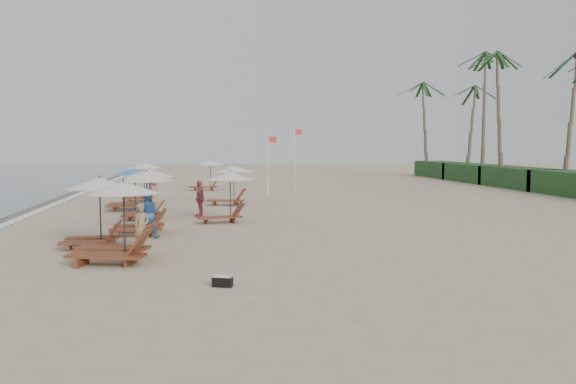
{
  "coord_description": "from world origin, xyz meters",
  "views": [
    {
      "loc": [
        -2.81,
        -20.46,
        3.46
      ],
      "look_at": [
        1.0,
        5.31,
        1.3
      ],
      "focal_mm": 36.29,
      "sensor_mm": 36.0,
      "label": 1
    }
  ],
  "objects": [
    {
      "name": "foam_line",
      "position": [
        -11.2,
        10.0,
        0.01
      ],
      "size": [
        0.5,
        140.0,
        0.02
      ],
      "primitive_type": "cube",
      "color": "white",
      "rests_on": "ground"
    },
    {
      "name": "duffel_bag",
      "position": [
        -2.35,
        -6.49,
        0.14
      ],
      "size": [
        0.53,
        0.38,
        0.27
      ],
      "color": "black",
      "rests_on": "ground"
    },
    {
      "name": "beachgoer_near",
      "position": [
        -4.8,
        -1.15,
        0.76
      ],
      "size": [
        0.66,
        0.62,
        1.52
      ],
      "primitive_type": "imported",
      "rotation": [
        0.0,
        0.0,
        0.65
      ],
      "color": "tan",
      "rests_on": "ground"
    },
    {
      "name": "inland_station_0",
      "position": [
        -1.79,
        5.17,
        1.4
      ],
      "size": [
        2.68,
        2.24,
        2.22
      ],
      "color": "brown",
      "rests_on": "ground"
    },
    {
      "name": "lounger_station_1",
      "position": [
        -6.4,
        -0.34,
        1.27
      ],
      "size": [
        2.51,
        2.34,
        2.32
      ],
      "color": "brown",
      "rests_on": "ground"
    },
    {
      "name": "ground",
      "position": [
        0.0,
        0.0,
        0.0
      ],
      "size": [
        160.0,
        160.0,
        0.0
      ],
      "primitive_type": "plane",
      "color": "tan",
      "rests_on": "ground"
    },
    {
      "name": "lounger_station_5",
      "position": [
        -6.45,
        15.29,
        1.23
      ],
      "size": [
        2.38,
        2.12,
        2.35
      ],
      "color": "brown",
      "rests_on": "ground"
    },
    {
      "name": "beachgoer_far_a",
      "position": [
        -2.93,
        7.43,
        0.86
      ],
      "size": [
        0.7,
        1.09,
        1.72
      ],
      "primitive_type": "imported",
      "rotation": [
        0.0,
        0.0,
        4.41
      ],
      "color": "#B0465A",
      "rests_on": "ground"
    },
    {
      "name": "lounger_station_3",
      "position": [
        -5.39,
        6.76,
        1.24
      ],
      "size": [
        2.43,
        2.23,
        2.3
      ],
      "color": "brown",
      "rests_on": "ground"
    },
    {
      "name": "inland_station_2",
      "position": [
        -2.45,
        23.26,
        1.32
      ],
      "size": [
        2.8,
        2.24,
        2.22
      ],
      "color": "brown",
      "rests_on": "ground"
    },
    {
      "name": "flag_pole_far",
      "position": [
        3.98,
        21.93,
        2.61
      ],
      "size": [
        0.6,
        0.08,
        4.73
      ],
      "color": "silver",
      "rests_on": "ground"
    },
    {
      "name": "lounger_station_4",
      "position": [
        -6.57,
        10.89,
        1.02
      ],
      "size": [
        2.62,
        2.15,
        2.19
      ],
      "color": "brown",
      "rests_on": "ground"
    },
    {
      "name": "beachgoer_mid_a",
      "position": [
        -4.83,
        1.24,
        0.91
      ],
      "size": [
        0.91,
        0.73,
        1.82
      ],
      "primitive_type": "imported",
      "rotation": [
        0.0,
        0.0,
        3.1
      ],
      "color": "#315D93",
      "rests_on": "ground"
    },
    {
      "name": "wet_sand_band",
      "position": [
        -12.5,
        10.0,
        0.0
      ],
      "size": [
        3.2,
        140.0,
        0.01
      ],
      "primitive_type": "cube",
      "color": "#6B5E4C",
      "rests_on": "ground"
    },
    {
      "name": "inland_station_1",
      "position": [
        -1.26,
        12.49,
        1.34
      ],
      "size": [
        2.79,
        2.24,
        2.22
      ],
      "color": "brown",
      "rests_on": "ground"
    },
    {
      "name": "lounger_station_2",
      "position": [
        -5.17,
        2.35,
        1.1
      ],
      "size": [
        2.51,
        2.07,
        2.39
      ],
      "color": "brown",
      "rests_on": "ground"
    },
    {
      "name": "lounger_station_0",
      "position": [
        -5.41,
        -2.93,
        1.02
      ],
      "size": [
        2.76,
        2.61,
        2.35
      ],
      "color": "brown",
      "rests_on": "ground"
    },
    {
      "name": "beachgoer_far_b",
      "position": [
        -5.55,
        12.89,
        0.78
      ],
      "size": [
        0.59,
        0.81,
        1.55
      ],
      "primitive_type": "imported",
      "rotation": [
        0.0,
        0.0,
        1.44
      ],
      "color": "#AC6F5D",
      "rests_on": "ground"
    },
    {
      "name": "flag_pole_near",
      "position": [
        1.64,
        18.44,
        2.31
      ],
      "size": [
        0.6,
        0.08,
        4.14
      ],
      "color": "silver",
      "rests_on": "ground"
    }
  ]
}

